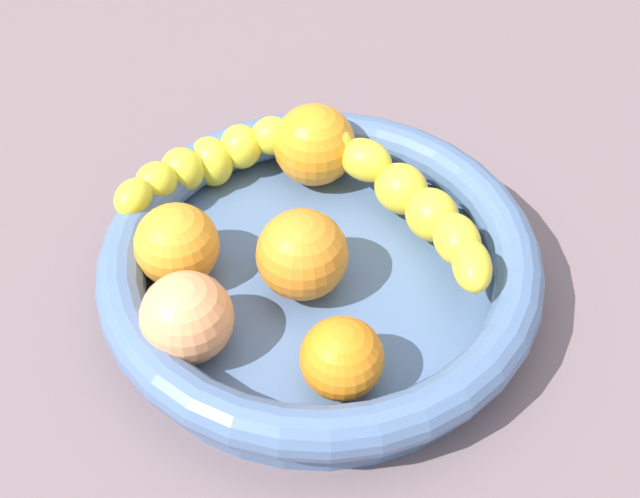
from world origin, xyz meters
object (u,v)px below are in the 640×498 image
Objects in this scene: orange_mid_left at (342,358)px; fruit_bowl at (320,268)px; banana_draped_left at (409,199)px; orange_mid_right at (177,245)px; orange_rear at (302,255)px; peach_blush at (187,318)px; banana_draped_right at (215,159)px; orange_front at (320,145)px.

fruit_bowl is at bearing 96.19° from orange_mid_left.
orange_mid_right reaches higher than banana_draped_left.
orange_rear is 1.04× the size of peach_blush.
banana_draped_right is at bearing 86.07° from peach_blush.
orange_mid_right reaches higher than fruit_bowl.
orange_front is 1.07× the size of orange_mid_right.
orange_rear is at bearing -146.96° from banana_draped_left.
banana_draped_right reaches higher than fruit_bowl.
peach_blush reaches higher than orange_mid_right.
orange_mid_right is 9.29cm from orange_rear.
banana_draped_right is 2.52× the size of orange_front.
banana_draped_left is 3.27× the size of orange_mid_left.
orange_mid_right is 0.97× the size of peach_blush.
fruit_bowl is 1.93× the size of banana_draped_right.
orange_mid_right is at bearing -167.34° from banana_draped_left.
peach_blush is (-9.31, -6.19, 2.33)cm from fruit_bowl.
peach_blush is (-10.36, 3.49, 0.41)cm from orange_mid_left.
orange_mid_right is at bearing 138.17° from orange_mid_left.
banana_draped_right is 13.14cm from orange_rear.
orange_mid_left is 15.51cm from orange_mid_right.
banana_draped_left is (7.04, 4.60, 2.45)cm from fruit_bowl.
peach_blush is (-7.97, -5.34, -0.13)cm from orange_rear.
orange_front and orange_rear have the same top height.
banana_draped_left is 17.97cm from orange_mid_right.
banana_draped_left is 2.74× the size of orange_rear.
fruit_bowl is 2.93cm from orange_rear.
orange_rear reaches higher than orange_mid_left.
banana_draped_right is 2.53× the size of orange_rear.
orange_mid_left reaches higher than fruit_bowl.
orange_mid_left is (1.05, -9.68, 1.92)cm from fruit_bowl.
fruit_bowl is 4.89× the size of orange_rear.
orange_mid_left is 0.84× the size of orange_rear.
orange_mid_left is (0.62, -20.94, -0.56)cm from orange_front.
banana_draped_right is 3.02× the size of orange_mid_left.
orange_mid_left is 9.17cm from orange_rear.
banana_draped_left is at bearing -45.23° from orange_front.
banana_draped_right is at bearing -174.09° from orange_front.
orange_mid_right is 6.95cm from peach_blush.
orange_front is 15.23cm from orange_mid_right.
peach_blush is (-1.14, -16.55, 0.37)cm from banana_draped_right.
orange_mid_left reaches higher than banana_draped_right.
orange_mid_right is at bearing 99.86° from peach_blush.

